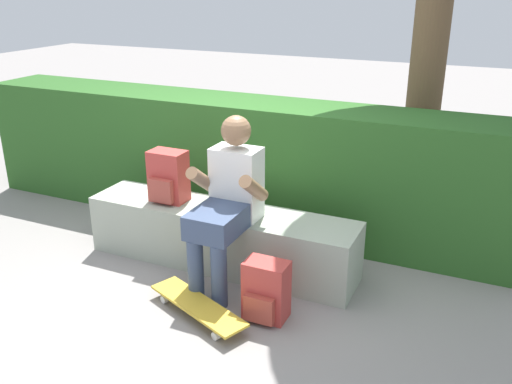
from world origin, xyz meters
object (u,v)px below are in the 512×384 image
object	(u,v)px
bench_main	(221,237)
person_skater	(228,198)
skateboard_near_person	(198,306)
backpack_on_ground	(266,291)
backpack_on_bench	(168,177)

from	to	relation	value
bench_main	person_skater	world-z (taller)	person_skater
skateboard_near_person	backpack_on_ground	xyz separation A→B (m)	(0.41, 0.17, 0.12)
backpack_on_ground	person_skater	bearing A→B (deg)	143.96
bench_main	skateboard_near_person	world-z (taller)	bench_main
person_skater	backpack_on_ground	xyz separation A→B (m)	(0.43, -0.31, -0.46)
backpack_on_ground	skateboard_near_person	bearing A→B (deg)	-157.35
backpack_on_bench	backpack_on_ground	distance (m)	1.26
bench_main	skateboard_near_person	distance (m)	0.74
backpack_on_bench	backpack_on_ground	xyz separation A→B (m)	(1.05, -0.52, -0.46)
person_skater	skateboard_near_person	distance (m)	0.76
person_skater	backpack_on_bench	xyz separation A→B (m)	(-0.62, 0.21, -0.00)
person_skater	backpack_on_bench	distance (m)	0.65
bench_main	backpack_on_ground	size ratio (longest dim) A/B	5.29
bench_main	backpack_on_ground	distance (m)	0.80
backpack_on_ground	backpack_on_bench	bearing A→B (deg)	153.77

